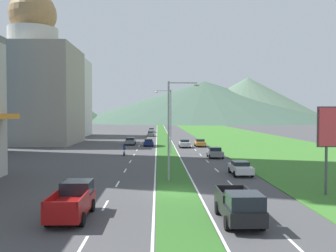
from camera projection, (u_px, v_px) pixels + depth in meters
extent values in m
plane|color=#424244|center=(176.00, 192.00, 30.08)|extent=(600.00, 600.00, 0.00)
cube|color=#2D6023|center=(164.00, 140.00, 90.02)|extent=(3.20, 240.00, 0.06)
cube|color=#387028|center=(249.00, 140.00, 90.60)|extent=(24.00, 240.00, 0.06)
cube|color=silver|center=(82.00, 246.00, 17.83)|extent=(0.16, 2.80, 0.01)
cube|color=silver|center=(105.00, 205.00, 25.69)|extent=(0.16, 2.80, 0.01)
cube|color=silver|center=(118.00, 184.00, 33.56)|extent=(0.16, 2.80, 0.01)
cube|color=silver|center=(125.00, 171.00, 41.43)|extent=(0.16, 2.80, 0.01)
cube|color=silver|center=(130.00, 161.00, 49.30)|extent=(0.16, 2.80, 0.01)
cube|color=silver|center=(134.00, 155.00, 57.17)|extent=(0.16, 2.80, 0.01)
cube|color=silver|center=(137.00, 150.00, 65.04)|extent=(0.16, 2.80, 0.01)
cube|color=silver|center=(139.00, 146.00, 72.91)|extent=(0.16, 2.80, 0.01)
cube|color=silver|center=(141.00, 143.00, 80.77)|extent=(0.16, 2.80, 0.01)
cube|color=silver|center=(294.00, 244.00, 18.11)|extent=(0.16, 2.80, 0.01)
cube|color=silver|center=(253.00, 204.00, 25.98)|extent=(0.16, 2.80, 0.01)
cube|color=silver|center=(230.00, 183.00, 33.85)|extent=(0.16, 2.80, 0.01)
cube|color=silver|center=(217.00, 170.00, 41.72)|extent=(0.16, 2.80, 0.01)
cube|color=silver|center=(207.00, 161.00, 49.58)|extent=(0.16, 2.80, 0.01)
cube|color=silver|center=(201.00, 155.00, 57.45)|extent=(0.16, 2.80, 0.01)
cube|color=silver|center=(195.00, 150.00, 65.32)|extent=(0.16, 2.80, 0.01)
cube|color=silver|center=(191.00, 146.00, 73.19)|extent=(0.16, 2.80, 0.01)
cube|color=silver|center=(188.00, 143.00, 81.06)|extent=(0.16, 2.80, 0.01)
cube|color=silver|center=(157.00, 140.00, 89.98)|extent=(0.16, 240.00, 0.01)
cube|color=silver|center=(171.00, 140.00, 90.07)|extent=(0.16, 240.00, 0.01)
cube|color=#9E9384|center=(34.00, 96.00, 78.96)|extent=(17.95, 17.95, 20.33)
cylinder|color=beige|center=(33.00, 38.00, 78.56)|extent=(10.24, 10.24, 3.90)
sphere|color=#B27F4C|center=(33.00, 14.00, 78.40)|extent=(9.75, 9.75, 9.75)
cube|color=silver|center=(56.00, 98.00, 105.52)|extent=(17.43, 17.43, 21.69)
cone|color=#47664C|center=(19.00, 92.00, 265.63)|extent=(125.98, 125.98, 43.51)
cone|color=#3D5647|center=(204.00, 102.00, 300.51)|extent=(206.26, 206.26, 32.41)
cone|color=#516B56|center=(248.00, 100.00, 292.40)|extent=(127.20, 127.20, 34.73)
cylinder|color=#99999E|center=(169.00, 131.00, 34.65)|extent=(0.18, 0.18, 9.32)
cylinder|color=#99999E|center=(183.00, 83.00, 34.56)|extent=(2.64, 0.13, 0.10)
ellipsoid|color=silver|center=(197.00, 85.00, 34.62)|extent=(0.56, 0.28, 0.20)
cylinder|color=#99999E|center=(171.00, 122.00, 58.98)|extent=(0.18, 0.18, 10.09)
cylinder|color=#99999E|center=(164.00, 91.00, 58.79)|extent=(2.21, 0.10, 0.10)
ellipsoid|color=silver|center=(157.00, 92.00, 58.77)|extent=(0.56, 0.28, 0.20)
cylinder|color=#4C4C51|center=(326.00, 171.00, 28.72)|extent=(0.20, 0.20, 3.84)
cube|color=#C6842D|center=(200.00, 143.00, 71.75)|extent=(1.83, 4.22, 0.67)
cube|color=black|center=(200.00, 140.00, 71.90)|extent=(1.57, 1.86, 0.45)
cylinder|color=black|center=(205.00, 146.00, 70.48)|extent=(0.22, 0.64, 0.64)
cylinder|color=black|center=(196.00, 146.00, 70.43)|extent=(0.22, 0.64, 0.64)
cylinder|color=black|center=(204.00, 144.00, 73.09)|extent=(0.22, 0.64, 0.64)
cylinder|color=black|center=(195.00, 144.00, 73.05)|extent=(0.22, 0.64, 0.64)
cube|color=#B2B2B7|center=(184.00, 144.00, 69.95)|extent=(1.90, 4.40, 0.71)
cube|color=black|center=(184.00, 141.00, 70.11)|extent=(1.63, 1.93, 0.45)
cylinder|color=black|center=(190.00, 146.00, 68.63)|extent=(0.22, 0.64, 0.64)
cylinder|color=black|center=(180.00, 146.00, 68.58)|extent=(0.22, 0.64, 0.64)
cylinder|color=black|center=(189.00, 145.00, 71.35)|extent=(0.22, 0.64, 0.64)
cylinder|color=black|center=(179.00, 145.00, 71.30)|extent=(0.22, 0.64, 0.64)
cube|color=#B2B2B7|center=(151.00, 130.00, 126.91)|extent=(1.85, 4.38, 0.75)
cube|color=black|center=(151.00, 129.00, 126.71)|extent=(1.59, 1.93, 0.41)
cylinder|color=black|center=(149.00, 131.00, 128.25)|extent=(0.22, 0.64, 0.64)
cylinder|color=black|center=(154.00, 131.00, 128.30)|extent=(0.22, 0.64, 0.64)
cylinder|color=black|center=(149.00, 132.00, 125.54)|extent=(0.22, 0.64, 0.64)
cylinder|color=black|center=(154.00, 132.00, 125.59)|extent=(0.22, 0.64, 0.64)
cube|color=silver|center=(241.00, 169.00, 38.41)|extent=(1.82, 4.31, 0.68)
cube|color=black|center=(240.00, 163.00, 38.56)|extent=(1.57, 1.90, 0.40)
cylinder|color=black|center=(252.00, 174.00, 37.11)|extent=(0.22, 0.64, 0.64)
cylinder|color=black|center=(235.00, 174.00, 37.06)|extent=(0.22, 0.64, 0.64)
cylinder|color=black|center=(246.00, 170.00, 39.78)|extent=(0.22, 0.64, 0.64)
cylinder|color=black|center=(230.00, 170.00, 39.73)|extent=(0.22, 0.64, 0.64)
cube|color=slate|center=(151.00, 134.00, 105.13)|extent=(1.82, 4.75, 0.64)
cube|color=black|center=(151.00, 132.00, 104.92)|extent=(1.56, 2.09, 0.45)
cylinder|color=black|center=(148.00, 135.00, 106.58)|extent=(0.22, 0.64, 0.64)
cylinder|color=black|center=(154.00, 135.00, 106.63)|extent=(0.22, 0.64, 0.64)
cylinder|color=black|center=(147.00, 135.00, 103.64)|extent=(0.22, 0.64, 0.64)
cylinder|color=black|center=(154.00, 135.00, 103.69)|extent=(0.22, 0.64, 0.64)
cube|color=slate|center=(215.00, 153.00, 53.54)|extent=(1.88, 4.04, 0.67)
cube|color=black|center=(215.00, 149.00, 53.68)|extent=(1.61, 1.78, 0.51)
cylinder|color=black|center=(223.00, 156.00, 52.33)|extent=(0.22, 0.64, 0.64)
cylinder|color=black|center=(210.00, 157.00, 52.28)|extent=(0.22, 0.64, 0.64)
cylinder|color=black|center=(220.00, 155.00, 54.83)|extent=(0.22, 0.64, 0.64)
cylinder|color=black|center=(208.00, 155.00, 54.78)|extent=(0.22, 0.64, 0.64)
cube|color=slate|center=(130.00, 141.00, 75.98)|extent=(1.87, 4.56, 0.71)
cube|color=black|center=(130.00, 139.00, 75.78)|extent=(1.61, 2.01, 0.48)
cylinder|color=black|center=(127.00, 143.00, 77.38)|extent=(0.22, 0.64, 0.64)
cylinder|color=black|center=(135.00, 143.00, 77.43)|extent=(0.22, 0.64, 0.64)
cylinder|color=black|center=(125.00, 144.00, 74.56)|extent=(0.22, 0.64, 0.64)
cylinder|color=black|center=(134.00, 144.00, 74.61)|extent=(0.22, 0.64, 0.64)
cube|color=navy|center=(149.00, 143.00, 73.03)|extent=(1.74, 4.07, 0.62)
cube|color=black|center=(149.00, 140.00, 72.85)|extent=(1.50, 1.79, 0.46)
cylinder|color=black|center=(145.00, 144.00, 74.28)|extent=(0.22, 0.64, 0.64)
cylinder|color=black|center=(153.00, 144.00, 74.33)|extent=(0.22, 0.64, 0.64)
cylinder|color=black|center=(144.00, 145.00, 71.76)|extent=(0.22, 0.64, 0.64)
cylinder|color=black|center=(153.00, 145.00, 71.81)|extent=(0.22, 0.64, 0.64)
cube|color=maroon|center=(71.00, 205.00, 22.43)|extent=(2.00, 5.40, 0.80)
cube|color=black|center=(77.00, 187.00, 24.00)|extent=(1.84, 2.00, 0.80)
cube|color=maroon|center=(50.00, 199.00, 21.28)|extent=(0.10, 3.20, 0.44)
cube|color=maroon|center=(84.00, 199.00, 21.33)|extent=(0.10, 3.20, 0.44)
cube|color=maroon|center=(60.00, 206.00, 19.76)|extent=(1.84, 0.10, 0.44)
cylinder|color=black|center=(62.00, 205.00, 24.03)|extent=(0.26, 0.80, 0.80)
cylinder|color=black|center=(92.00, 205.00, 24.09)|extent=(0.26, 0.80, 0.80)
cylinder|color=black|center=(47.00, 220.00, 20.80)|extent=(0.26, 0.80, 0.80)
cylinder|color=black|center=(82.00, 219.00, 20.85)|extent=(0.26, 0.80, 0.80)
cube|color=black|center=(238.00, 208.00, 21.81)|extent=(2.00, 5.40, 0.80)
cube|color=black|center=(245.00, 201.00, 20.18)|extent=(1.84, 2.00, 0.80)
cube|color=black|center=(250.00, 193.00, 22.91)|extent=(0.10, 3.20, 0.44)
cube|color=black|center=(219.00, 193.00, 22.86)|extent=(0.10, 3.20, 0.44)
cube|color=black|center=(230.00, 188.00, 24.44)|extent=(1.84, 0.10, 0.44)
cylinder|color=black|center=(262.00, 223.00, 20.23)|extent=(0.26, 0.80, 0.80)
cylinder|color=black|center=(227.00, 223.00, 20.18)|extent=(0.26, 0.80, 0.80)
cylinder|color=black|center=(248.00, 208.00, 23.47)|extent=(0.26, 0.80, 0.80)
cylinder|color=black|center=(217.00, 208.00, 23.41)|extent=(0.26, 0.80, 0.80)
cylinder|color=black|center=(125.00, 153.00, 57.31)|extent=(0.10, 0.60, 0.60)
cylinder|color=black|center=(124.00, 154.00, 55.91)|extent=(0.12, 0.60, 0.60)
cube|color=#B2B2B7|center=(124.00, 152.00, 56.60)|extent=(0.20, 1.12, 0.25)
ellipsoid|color=#B2B2B7|center=(124.00, 150.00, 56.79)|extent=(0.24, 0.44, 0.24)
cube|color=navy|center=(124.00, 148.00, 56.48)|extent=(0.36, 0.28, 0.70)
sphere|color=black|center=(124.00, 144.00, 56.52)|extent=(0.26, 0.26, 0.26)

